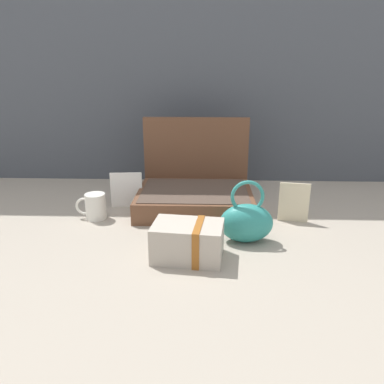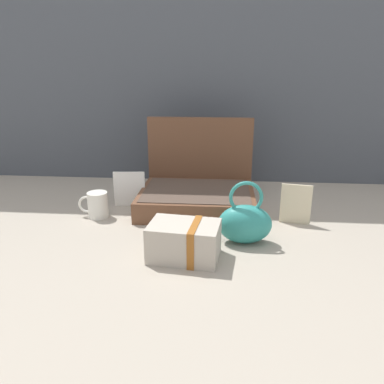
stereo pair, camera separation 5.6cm
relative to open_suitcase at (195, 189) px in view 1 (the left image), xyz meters
name	(u,v)px [view 1 (the left image)]	position (x,y,z in m)	size (l,w,h in m)	color
ground_plane	(191,225)	(-0.01, -0.19, -0.07)	(6.00, 6.00, 0.00)	#9E9384
back_wall	(196,25)	(-0.01, 0.39, 0.63)	(3.20, 0.06, 1.40)	#474C54
open_suitcase	(195,189)	(0.00, 0.00, 0.00)	(0.43, 0.36, 0.33)	brown
teal_pouch_handbag	(246,222)	(0.17, -0.31, 0.00)	(0.17, 0.10, 0.20)	teal
cream_toiletry_bag	(188,241)	(-0.01, -0.43, -0.02)	(0.21, 0.15, 0.11)	#B2A899
coffee_mug	(95,206)	(-0.36, -0.14, -0.02)	(0.11, 0.07, 0.09)	silver
info_card_left	(294,202)	(0.35, -0.14, 0.00)	(0.10, 0.01, 0.14)	beige
poster_card_right	(126,190)	(-0.27, -0.02, 0.00)	(0.12, 0.01, 0.14)	white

